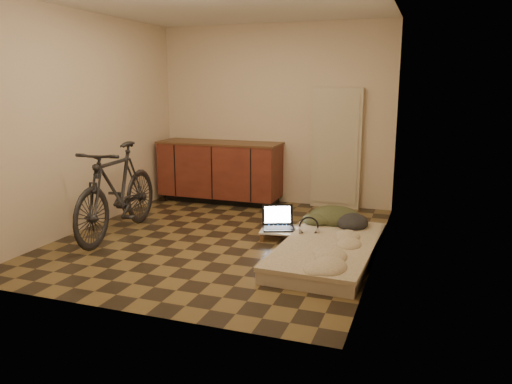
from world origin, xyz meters
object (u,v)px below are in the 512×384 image
(futon, at_px, (329,250))
(lap_desk, at_px, (290,230))
(bicycle, at_px, (117,186))
(laptop, at_px, (278,224))

(futon, height_order, lap_desk, futon)
(bicycle, xyz_separation_m, laptop, (1.79, 0.56, -0.43))
(bicycle, distance_m, lap_desk, 2.07)
(futon, xyz_separation_m, laptop, (-0.70, 0.51, 0.08))
(bicycle, distance_m, futon, 2.54)
(futon, relative_size, laptop, 4.21)
(futon, bearing_deg, bicycle, -176.68)
(lap_desk, bearing_deg, futon, -51.20)
(futon, bearing_deg, lap_desk, 140.23)
(bicycle, relative_size, futon, 0.95)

